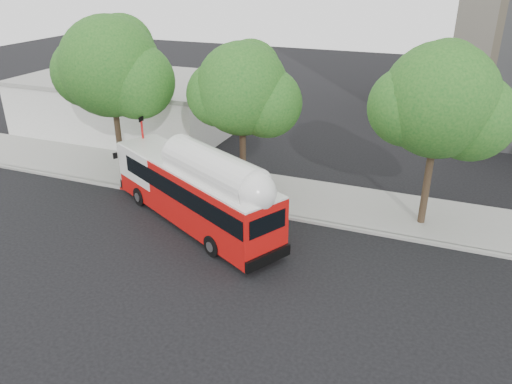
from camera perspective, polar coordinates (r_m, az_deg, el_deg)
ground at (r=24.00m, az=-4.86°, el=-6.04°), size 120.00×120.00×0.00m
sidewalk at (r=29.24m, az=0.72°, el=0.12°), size 60.00×5.00×0.15m
curb_strip at (r=27.07m, az=-1.25°, el=-2.00°), size 60.00×0.30×0.15m
red_curb_segment at (r=28.25m, az=-6.87°, el=-0.98°), size 10.00×0.32×0.16m
street_tree_left at (r=30.44m, az=-15.48°, el=13.17°), size 6.67×5.80×9.74m
street_tree_mid at (r=27.16m, az=-0.75°, el=11.22°), size 5.75×5.00×8.62m
street_tree_right at (r=24.96m, az=21.20°, el=9.19°), size 6.21×5.40×9.18m
low_commercial_bldg at (r=41.21m, az=-14.11°, el=9.79°), size 16.20×10.20×4.25m
transit_bus at (r=25.24m, az=-7.07°, el=-0.19°), size 11.76×7.67×3.62m
signal_pole at (r=29.56m, az=-12.63°, el=4.37°), size 0.13×0.42×4.41m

